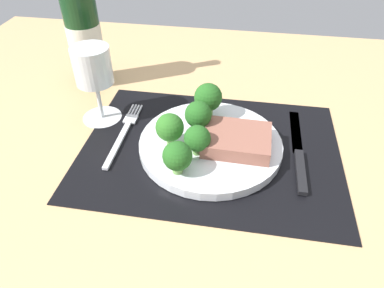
# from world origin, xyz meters

# --- Properties ---
(ground_plane) EXTENTS (1.40, 1.10, 0.03)m
(ground_plane) POSITION_xyz_m (0.00, 0.00, -0.01)
(ground_plane) COLOR tan
(placemat) EXTENTS (0.45, 0.33, 0.00)m
(placemat) POSITION_xyz_m (0.00, 0.00, 0.00)
(placemat) COLOR black
(placemat) RESTS_ON ground_plane
(plate) EXTENTS (0.25, 0.25, 0.02)m
(plate) POSITION_xyz_m (0.00, 0.00, 0.01)
(plate) COLOR silver
(plate) RESTS_ON placemat
(steak) EXTENTS (0.11, 0.09, 0.03)m
(steak) POSITION_xyz_m (0.04, -0.01, 0.03)
(steak) COLOR #8C5647
(steak) RESTS_ON plate
(broccoli_back_left) EXTENTS (0.05, 0.05, 0.06)m
(broccoli_back_left) POSITION_xyz_m (-0.07, -0.02, 0.06)
(broccoli_back_left) COLOR #6B994C
(broccoli_back_left) RESTS_ON plate
(broccoli_front_edge) EXTENTS (0.05, 0.05, 0.06)m
(broccoli_front_edge) POSITION_xyz_m (-0.03, 0.02, 0.06)
(broccoli_front_edge) COLOR #5B8942
(broccoli_front_edge) RESTS_ON plate
(broccoli_near_fork) EXTENTS (0.05, 0.05, 0.07)m
(broccoli_near_fork) POSITION_xyz_m (-0.01, 0.07, 0.06)
(broccoli_near_fork) COLOR #6B994C
(broccoli_near_fork) RESTS_ON plate
(broccoli_near_steak) EXTENTS (0.05, 0.05, 0.06)m
(broccoli_near_steak) POSITION_xyz_m (-0.04, -0.08, 0.05)
(broccoli_near_steak) COLOR #6B994C
(broccoli_near_steak) RESTS_ON plate
(broccoli_center) EXTENTS (0.04, 0.04, 0.05)m
(broccoli_center) POSITION_xyz_m (-0.02, -0.03, 0.05)
(broccoli_center) COLOR #5B8942
(broccoli_center) RESTS_ON plate
(fork) EXTENTS (0.02, 0.19, 0.01)m
(fork) POSITION_xyz_m (-0.16, 0.01, 0.01)
(fork) COLOR silver
(fork) RESTS_ON placemat
(knife) EXTENTS (0.02, 0.23, 0.01)m
(knife) POSITION_xyz_m (0.15, 0.01, 0.01)
(knife) COLOR black
(knife) RESTS_ON placemat
(wine_bottle) EXTENTS (0.07, 0.07, 0.30)m
(wine_bottle) POSITION_xyz_m (-0.29, 0.19, 0.11)
(wine_bottle) COLOR #143819
(wine_bottle) RESTS_ON ground_plane
(wine_glass) EXTENTS (0.08, 0.08, 0.15)m
(wine_glass) POSITION_xyz_m (-0.22, 0.06, 0.10)
(wine_glass) COLOR silver
(wine_glass) RESTS_ON ground_plane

